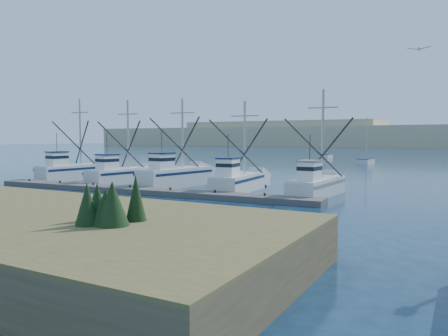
# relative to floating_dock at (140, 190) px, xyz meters

# --- Properties ---
(ground) EXTENTS (500.00, 500.00, 0.00)m
(ground) POSITION_rel_floating_dock_xyz_m (7.35, -6.90, -0.20)
(ground) COLOR #0D2439
(ground) RESTS_ON ground
(floating_dock) EXTENTS (30.60, 3.48, 0.41)m
(floating_dock) POSITION_rel_floating_dock_xyz_m (0.00, 0.00, 0.00)
(floating_dock) COLOR #5D5753
(floating_dock) RESTS_ON ground
(dune_ridge) EXTENTS (360.00, 60.00, 10.00)m
(dune_ridge) POSITION_rel_floating_dock_xyz_m (7.35, 203.10, 4.80)
(dune_ridge) COLOR tan
(dune_ridge) RESTS_ON ground
(trawler_fleet) EXTENTS (29.80, 7.88, 8.73)m
(trawler_fleet) POSITION_rel_floating_dock_xyz_m (-0.49, 4.78, 0.75)
(trawler_fleet) COLOR silver
(trawler_fleet) RESTS_ON ground
(sailboat_near) EXTENTS (1.89, 6.25, 8.10)m
(sailboat_near) POSITION_rel_floating_dock_xyz_m (8.50, 49.90, 0.29)
(sailboat_near) COLOR silver
(sailboat_near) RESTS_ON ground
(sailboat_far) EXTENTS (1.69, 4.77, 8.10)m
(sailboat_far) POSITION_rel_floating_dock_xyz_m (-2.71, 65.43, 0.31)
(sailboat_far) COLOR silver
(sailboat_far) RESTS_ON ground
(flying_gull) EXTENTS (1.22, 0.22, 0.22)m
(flying_gull) POSITION_rel_floating_dock_xyz_m (20.96, -1.02, 9.32)
(flying_gull) COLOR white
(flying_gull) RESTS_ON ground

